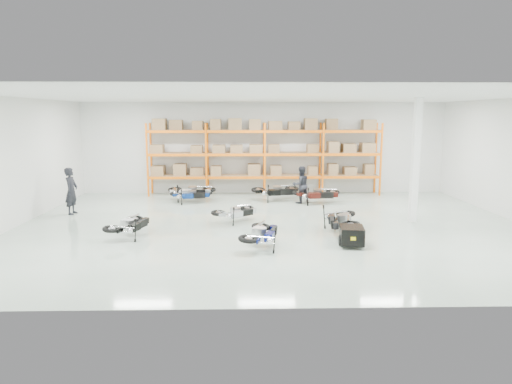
{
  "coord_description": "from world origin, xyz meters",
  "views": [
    {
      "loc": [
        -0.94,
        -15.73,
        3.9
      ],
      "look_at": [
        -0.55,
        0.71,
        1.1
      ],
      "focal_mm": 32.0,
      "sensor_mm": 36.0,
      "label": 1
    }
  ],
  "objects_px": {
    "moto_silver_left": "(236,209)",
    "trailer": "(352,235)",
    "moto_back_c": "(277,188)",
    "moto_back_a": "(192,192)",
    "moto_touring_right": "(341,216)",
    "person_left": "(71,191)",
    "moto_back_d": "(317,191)",
    "moto_blue_centre": "(262,230)",
    "moto_black_far_left": "(130,221)",
    "person_back": "(301,185)",
    "moto_back_b": "(191,188)"
  },
  "relations": [
    {
      "from": "moto_silver_left",
      "to": "person_back",
      "type": "height_order",
      "value": "person_back"
    },
    {
      "from": "moto_touring_right",
      "to": "moto_back_a",
      "type": "distance_m",
      "value": 7.72
    },
    {
      "from": "trailer",
      "to": "moto_back_c",
      "type": "bearing_deg",
      "value": 110.92
    },
    {
      "from": "moto_back_b",
      "to": "person_left",
      "type": "distance_m",
      "value": 5.17
    },
    {
      "from": "moto_back_c",
      "to": "person_left",
      "type": "bearing_deg",
      "value": 96.22
    },
    {
      "from": "person_back",
      "to": "moto_silver_left",
      "type": "bearing_deg",
      "value": 33.22
    },
    {
      "from": "moto_back_d",
      "to": "person_left",
      "type": "relative_size",
      "value": 0.99
    },
    {
      "from": "moto_black_far_left",
      "to": "person_left",
      "type": "distance_m",
      "value": 4.76
    },
    {
      "from": "trailer",
      "to": "moto_back_b",
      "type": "relative_size",
      "value": 0.78
    },
    {
      "from": "moto_silver_left",
      "to": "moto_back_d",
      "type": "xyz_separation_m",
      "value": [
        3.52,
        3.46,
        0.08
      ]
    },
    {
      "from": "moto_blue_centre",
      "to": "person_back",
      "type": "bearing_deg",
      "value": -90.26
    },
    {
      "from": "moto_black_far_left",
      "to": "person_back",
      "type": "xyz_separation_m",
      "value": [
        6.18,
        5.58,
        0.31
      ]
    },
    {
      "from": "moto_back_b",
      "to": "person_back",
      "type": "relative_size",
      "value": 1.15
    },
    {
      "from": "moto_silver_left",
      "to": "person_left",
      "type": "distance_m",
      "value": 6.72
    },
    {
      "from": "moto_silver_left",
      "to": "trailer",
      "type": "xyz_separation_m",
      "value": [
        3.51,
        -3.22,
        -0.13
      ]
    },
    {
      "from": "moto_back_d",
      "to": "moto_black_far_left",
      "type": "bearing_deg",
      "value": 124.4
    },
    {
      "from": "moto_silver_left",
      "to": "moto_back_b",
      "type": "distance_m",
      "value": 4.76
    },
    {
      "from": "moto_blue_centre",
      "to": "person_left",
      "type": "distance_m",
      "value": 8.79
    },
    {
      "from": "moto_silver_left",
      "to": "moto_touring_right",
      "type": "bearing_deg",
      "value": -152.62
    },
    {
      "from": "moto_touring_right",
      "to": "person_back",
      "type": "distance_m",
      "value": 5.26
    },
    {
      "from": "moto_touring_right",
      "to": "moto_back_c",
      "type": "bearing_deg",
      "value": 114.38
    },
    {
      "from": "moto_black_far_left",
      "to": "moto_touring_right",
      "type": "bearing_deg",
      "value": -160.66
    },
    {
      "from": "person_left",
      "to": "moto_back_c",
      "type": "bearing_deg",
      "value": -69.32
    },
    {
      "from": "moto_silver_left",
      "to": "moto_back_b",
      "type": "height_order",
      "value": "moto_back_b"
    },
    {
      "from": "moto_back_b",
      "to": "person_back",
      "type": "distance_m",
      "value": 4.98
    },
    {
      "from": "moto_back_c",
      "to": "moto_back_d",
      "type": "xyz_separation_m",
      "value": [
        1.75,
        -0.74,
        -0.03
      ]
    },
    {
      "from": "person_left",
      "to": "person_back",
      "type": "bearing_deg",
      "value": -74.76
    },
    {
      "from": "moto_black_far_left",
      "to": "moto_back_c",
      "type": "height_order",
      "value": "moto_back_c"
    },
    {
      "from": "moto_black_far_left",
      "to": "moto_back_b",
      "type": "bearing_deg",
      "value": -85.01
    },
    {
      "from": "moto_blue_centre",
      "to": "moto_back_b",
      "type": "xyz_separation_m",
      "value": [
        -2.96,
        7.52,
        0.04
      ]
    },
    {
      "from": "moto_blue_centre",
      "to": "moto_back_a",
      "type": "distance_m",
      "value": 7.56
    },
    {
      "from": "moto_black_far_left",
      "to": "moto_blue_centre",
      "type": "bearing_deg",
      "value": 179.49
    },
    {
      "from": "moto_blue_centre",
      "to": "moto_back_b",
      "type": "distance_m",
      "value": 8.08
    },
    {
      "from": "moto_blue_centre",
      "to": "moto_back_b",
      "type": "height_order",
      "value": "moto_back_b"
    },
    {
      "from": "moto_blue_centre",
      "to": "moto_black_far_left",
      "type": "height_order",
      "value": "moto_blue_centre"
    },
    {
      "from": "moto_back_a",
      "to": "moto_blue_centre",
      "type": "bearing_deg",
      "value": -166.79
    },
    {
      "from": "moto_blue_centre",
      "to": "moto_back_d",
      "type": "height_order",
      "value": "moto_back_d"
    },
    {
      "from": "trailer",
      "to": "moto_back_d",
      "type": "bearing_deg",
      "value": 97.68
    },
    {
      "from": "person_left",
      "to": "moto_back_d",
      "type": "bearing_deg",
      "value": -76.29
    },
    {
      "from": "moto_black_far_left",
      "to": "moto_back_c",
      "type": "xyz_separation_m",
      "value": [
        5.14,
        6.2,
        0.07
      ]
    },
    {
      "from": "trailer",
      "to": "person_left",
      "type": "xyz_separation_m",
      "value": [
        -10.03,
        4.77,
        0.57
      ]
    },
    {
      "from": "moto_silver_left",
      "to": "moto_back_c",
      "type": "bearing_deg",
      "value": -60.62
    },
    {
      "from": "moto_back_a",
      "to": "moto_back_c",
      "type": "relative_size",
      "value": 0.84
    },
    {
      "from": "moto_blue_centre",
      "to": "moto_back_b",
      "type": "relative_size",
      "value": 0.93
    },
    {
      "from": "moto_touring_right",
      "to": "person_left",
      "type": "bearing_deg",
      "value": 170.17
    },
    {
      "from": "moto_touring_right",
      "to": "moto_back_b",
      "type": "xyz_separation_m",
      "value": [
        -5.64,
        5.88,
        -0.0
      ]
    },
    {
      "from": "moto_back_b",
      "to": "moto_touring_right",
      "type": "bearing_deg",
      "value": -134.17
    },
    {
      "from": "moto_blue_centre",
      "to": "moto_silver_left",
      "type": "distance_m",
      "value": 3.37
    },
    {
      "from": "moto_blue_centre",
      "to": "moto_touring_right",
      "type": "height_order",
      "value": "moto_touring_right"
    },
    {
      "from": "moto_silver_left",
      "to": "trailer",
      "type": "distance_m",
      "value": 4.77
    }
  ]
}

